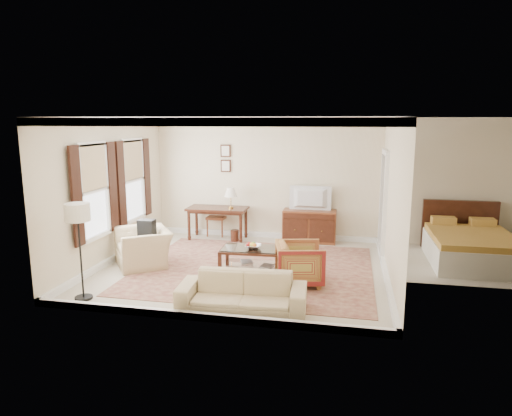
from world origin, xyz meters
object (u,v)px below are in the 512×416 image
(sideboard, at_px, (309,226))
(club_armchair, at_px, (143,241))
(tv, at_px, (310,191))
(striped_armchair, at_px, (300,262))
(coffee_table, at_px, (252,254))
(sofa, at_px, (242,287))
(writing_desk, at_px, (218,212))

(sideboard, height_order, club_armchair, club_armchair)
(tv, height_order, striped_armchair, tv)
(sideboard, height_order, striped_armchair, striped_armchair)
(coffee_table, xyz_separation_m, sofa, (0.22, -1.73, -0.00))
(writing_desk, xyz_separation_m, tv, (2.21, 0.17, 0.56))
(writing_desk, height_order, striped_armchair, striped_armchair)
(sideboard, xyz_separation_m, tv, (0.00, -0.02, 0.85))
(sofa, bearing_deg, coffee_table, 93.63)
(sideboard, xyz_separation_m, coffee_table, (-0.86, -2.49, -0.00))
(sideboard, xyz_separation_m, club_armchair, (-3.08, -2.45, 0.11))
(striped_armchair, relative_size, club_armchair, 0.74)
(club_armchair, bearing_deg, striped_armchair, 45.89)
(tv, bearing_deg, writing_desk, 4.38)
(sideboard, height_order, coffee_table, sideboard)
(sideboard, height_order, tv, tv)
(sideboard, xyz_separation_m, striped_armchair, (0.09, -2.91, 0.03))
(writing_desk, relative_size, club_armchair, 1.28)
(sideboard, relative_size, tv, 1.33)
(sideboard, relative_size, club_armchair, 1.11)
(coffee_table, bearing_deg, striped_armchair, -23.80)
(sofa, bearing_deg, club_armchair, 140.60)
(tv, height_order, club_armchair, tv)
(tv, relative_size, sofa, 0.48)
(writing_desk, bearing_deg, tv, 4.38)
(sideboard, distance_m, tv, 0.85)
(coffee_table, height_order, striped_armchair, striped_armchair)
(writing_desk, relative_size, tv, 1.53)
(tv, relative_size, club_armchair, 0.83)
(writing_desk, bearing_deg, sofa, -68.85)
(coffee_table, height_order, sofa, sofa)
(striped_armchair, bearing_deg, writing_desk, 27.45)
(striped_armchair, bearing_deg, coffee_table, 53.52)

